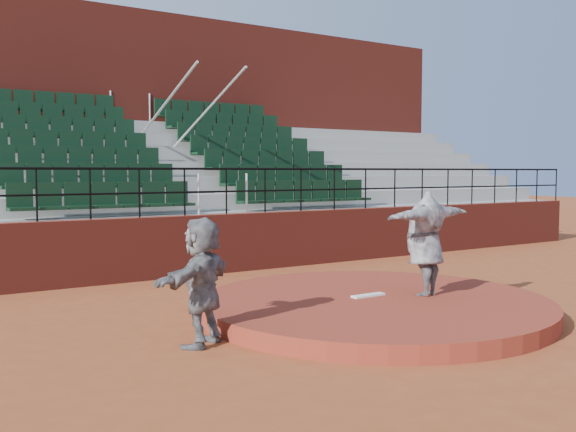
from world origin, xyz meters
name	(u,v)px	position (x,y,z in m)	size (l,w,h in m)	color
ground	(374,313)	(0.00, 0.00, 0.00)	(90.00, 90.00, 0.00)	brown
pitchers_mound	(374,306)	(0.00, 0.00, 0.12)	(5.50, 5.50, 0.25)	maroon
pitching_rubber	(368,295)	(0.00, 0.15, 0.27)	(0.60, 0.15, 0.03)	white
boundary_wall	(227,243)	(0.00, 5.00, 0.65)	(24.00, 0.30, 1.30)	maroon
wall_railing	(226,181)	(0.00, 5.00, 2.03)	(24.04, 0.05, 1.03)	black
seating_deck	(163,201)	(0.00, 8.64, 1.45)	(24.00, 5.97, 4.63)	#969690
press_box_facade	(115,130)	(0.00, 12.60, 3.55)	(24.00, 3.00, 7.10)	maroon
pitcher	(425,243)	(0.82, -0.28, 1.09)	(2.07, 0.56, 1.68)	black
fielder	(202,281)	(-3.08, -0.19, 0.83)	(1.54, 0.49, 1.66)	black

